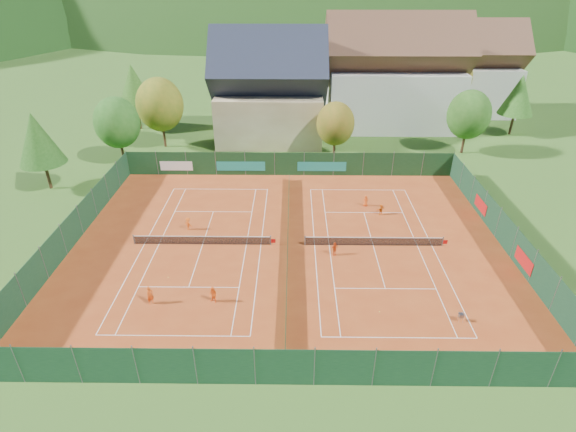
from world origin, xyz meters
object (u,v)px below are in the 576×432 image
at_px(ball_hopper, 461,315).
at_px(hotel_block_a, 393,79).
at_px(chalet, 270,94).
at_px(player_left_near, 150,295).
at_px(player_left_mid, 213,295).
at_px(player_right_near, 335,249).
at_px(player_left_far, 188,224).
at_px(player_right_far_b, 381,209).
at_px(player_right_far_a, 366,201).
at_px(hotel_block_b, 466,74).

bearing_deg(ball_hopper, hotel_block_a, 86.06).
xyz_separation_m(chalet, player_left_near, (-7.47, -38.41, -5.84)).
xyz_separation_m(player_left_mid, player_right_near, (9.88, 6.64, -0.04)).
xyz_separation_m(player_left_far, player_right_far_b, (19.52, 3.31, -0.07)).
bearing_deg(chalet, player_left_far, -104.08).
bearing_deg(hotel_block_a, player_right_far_a, -105.24).
distance_m(hotel_block_a, player_left_far, 42.68).
bearing_deg(ball_hopper, chalet, 111.51).
height_order(hotel_block_a, hotel_block_b, hotel_block_a).
bearing_deg(player_right_far_b, player_left_near, 4.79).
xyz_separation_m(hotel_block_a, player_right_near, (-11.77, -37.60, -6.71)).
height_order(hotel_block_a, player_left_far, hotel_block_a).
xyz_separation_m(hotel_block_b, player_left_far, (-39.85, -41.30, -5.95)).
xyz_separation_m(hotel_block_a, player_left_far, (-25.85, -33.30, -6.71)).
xyz_separation_m(chalet, player_right_far_a, (11.35, -22.09, -6.00)).
distance_m(player_left_near, player_right_far_b, 24.78).
relative_size(player_left_near, player_left_mid, 1.09).
distance_m(ball_hopper, player_right_near, 12.12).
bearing_deg(chalet, player_right_near, -77.12).
distance_m(chalet, player_left_far, 28.76).
bearing_deg(hotel_block_a, chalet, -162.47).
bearing_deg(hotel_block_a, player_right_far_b, -101.92).
distance_m(ball_hopper, player_left_near, 23.36).
xyz_separation_m(chalet, player_right_near, (7.23, -31.60, -5.95)).
xyz_separation_m(player_left_far, player_right_far_a, (18.20, 5.21, -0.05)).
bearing_deg(player_right_far_b, hotel_block_a, -132.73).
bearing_deg(player_right_far_a, ball_hopper, 105.51).
distance_m(player_left_near, player_left_far, 11.13).
distance_m(hotel_block_a, hotel_block_b, 16.14).
xyz_separation_m(ball_hopper, player_left_mid, (-18.48, 1.90, 0.16)).
bearing_deg(player_right_far_a, player_right_far_b, 126.40).
xyz_separation_m(player_left_near, player_left_mid, (4.82, 0.17, -0.06)).
xyz_separation_m(player_right_near, player_right_far_b, (5.44, 7.61, -0.08)).
bearing_deg(chalet, hotel_block_a, 17.53).
relative_size(hotel_block_a, ball_hopper, 27.00).
bearing_deg(player_left_near, player_right_near, -19.36).
distance_m(player_left_near, player_right_far_a, 24.92).
bearing_deg(player_left_far, player_right_near, -164.44).
bearing_deg(hotel_block_a, player_right_near, -107.39).
relative_size(hotel_block_b, player_right_near, 12.83).
relative_size(player_left_mid, player_left_far, 1.07).
relative_size(ball_hopper, player_right_near, 0.59).
xyz_separation_m(hotel_block_a, player_right_far_a, (-7.65, -28.09, -6.76)).
bearing_deg(ball_hopper, player_right_far_a, 103.92).
height_order(ball_hopper, player_left_far, player_left_far).
xyz_separation_m(hotel_block_a, player_left_mid, (-21.66, -44.24, -6.67)).
height_order(hotel_block_b, player_left_near, hotel_block_b).
relative_size(chalet, player_left_mid, 11.31).
bearing_deg(ball_hopper, hotel_block_b, 72.40).
bearing_deg(player_right_near, player_left_mid, -178.67).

